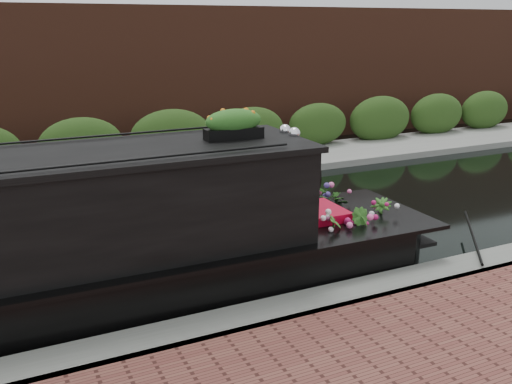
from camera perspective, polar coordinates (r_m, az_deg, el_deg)
name	(u,v)px	position (r m, az deg, el deg)	size (l,w,h in m)	color
ground	(141,246)	(9.60, -11.44, -5.27)	(80.00, 80.00, 0.00)	black
near_bank_coping	(215,342)	(6.75, -4.10, -14.78)	(40.00, 0.60, 0.50)	slate
far_bank_path	(93,184)	(13.52, -15.94, 0.80)	(40.00, 2.40, 0.34)	gray
far_hedge	(87,175)	(14.38, -16.58, 1.67)	(40.00, 1.10, 2.80)	#264416
far_brick_wall	(73,157)	(16.41, -17.82, 3.34)	(40.00, 1.00, 8.00)	#50281B
rope_fender	(406,238)	(9.67, 14.73, -4.44)	(0.28, 0.28, 0.35)	olive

